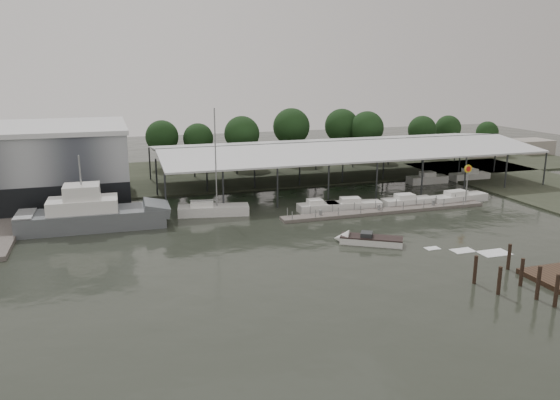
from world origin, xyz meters
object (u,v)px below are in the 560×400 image
object	(u,v)px
grey_trawler	(94,215)
white_sailboat	(212,210)
shell_fuel_sign	(468,177)
speedboat_underway	(366,240)

from	to	relation	value
grey_trawler	white_sailboat	distance (m)	14.19
shell_fuel_sign	grey_trawler	size ratio (longest dim) A/B	0.33
shell_fuel_sign	grey_trawler	distance (m)	47.71
white_sailboat	speedboat_underway	distance (m)	20.98
grey_trawler	white_sailboat	bearing A→B (deg)	7.54
shell_fuel_sign	white_sailboat	distance (m)	34.02
shell_fuel_sign	white_sailboat	xyz separation A→B (m)	(-33.39, 5.62, -3.27)
white_sailboat	grey_trawler	bearing A→B (deg)	-163.83
shell_fuel_sign	grey_trawler	world-z (taller)	grey_trawler
white_sailboat	speedboat_underway	world-z (taller)	white_sailboat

